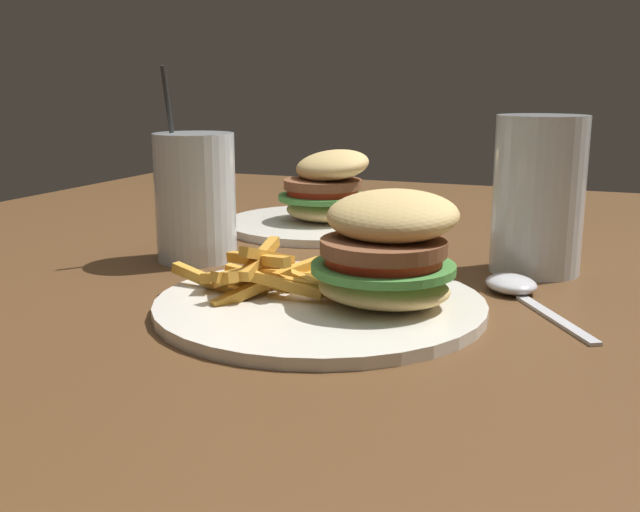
{
  "coord_description": "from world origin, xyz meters",
  "views": [
    {
      "loc": [
        0.11,
        -0.79,
        0.91
      ],
      "look_at": [
        -0.12,
        -0.22,
        0.77
      ],
      "focal_mm": 42.0,
      "sensor_mm": 36.0,
      "label": 1
    }
  ],
  "objects_px": {
    "meal_plate_near": "(350,275)",
    "meal_plate_far": "(325,202)",
    "juice_glass": "(196,204)",
    "spoon": "(515,287)",
    "beer_glass": "(538,197)"
  },
  "relations": [
    {
      "from": "meal_plate_near",
      "to": "meal_plate_far",
      "type": "xyz_separation_m",
      "value": [
        -0.16,
        0.34,
        0.0
      ]
    },
    {
      "from": "spoon",
      "to": "meal_plate_far",
      "type": "distance_m",
      "value": 0.37
    },
    {
      "from": "juice_glass",
      "to": "meal_plate_far",
      "type": "relative_size",
      "value": 0.79
    },
    {
      "from": "spoon",
      "to": "meal_plate_far",
      "type": "xyz_separation_m",
      "value": [
        -0.28,
        0.24,
        0.03
      ]
    },
    {
      "from": "beer_glass",
      "to": "meal_plate_near",
      "type": "bearing_deg",
      "value": -122.97
    },
    {
      "from": "beer_glass",
      "to": "spoon",
      "type": "relative_size",
      "value": 0.96
    },
    {
      "from": "meal_plate_near",
      "to": "beer_glass",
      "type": "relative_size",
      "value": 1.81
    },
    {
      "from": "spoon",
      "to": "meal_plate_near",
      "type": "bearing_deg",
      "value": 98.92
    },
    {
      "from": "juice_glass",
      "to": "meal_plate_far",
      "type": "distance_m",
      "value": 0.23
    },
    {
      "from": "meal_plate_near",
      "to": "spoon",
      "type": "relative_size",
      "value": 1.74
    },
    {
      "from": "juice_glass",
      "to": "spoon",
      "type": "distance_m",
      "value": 0.35
    },
    {
      "from": "beer_glass",
      "to": "meal_plate_far",
      "type": "xyz_separation_m",
      "value": [
        -0.29,
        0.14,
        -0.04
      ]
    },
    {
      "from": "meal_plate_near",
      "to": "meal_plate_far",
      "type": "bearing_deg",
      "value": 114.52
    },
    {
      "from": "meal_plate_near",
      "to": "meal_plate_far",
      "type": "height_order",
      "value": "same"
    },
    {
      "from": "juice_glass",
      "to": "meal_plate_far",
      "type": "xyz_separation_m",
      "value": [
        0.06,
        0.22,
        -0.03
      ]
    }
  ]
}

